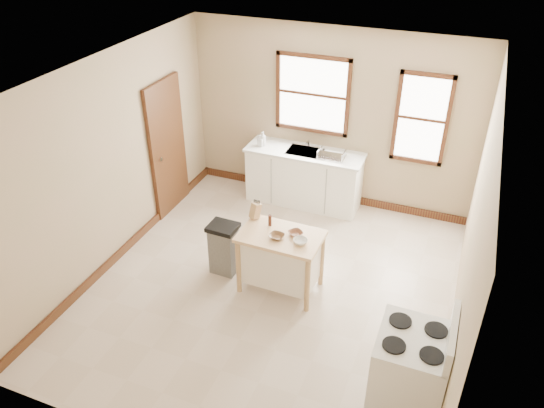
# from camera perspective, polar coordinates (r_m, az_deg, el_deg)

# --- Properties ---
(floor) EXTENTS (5.00, 5.00, 0.00)m
(floor) POSITION_cam_1_polar(r_m,az_deg,el_deg) (6.99, -0.12, -9.00)
(floor) COLOR beige
(floor) RESTS_ON ground
(ceiling) EXTENTS (5.00, 5.00, 0.00)m
(ceiling) POSITION_cam_1_polar(r_m,az_deg,el_deg) (5.58, -0.16, 13.33)
(ceiling) COLOR white
(ceiling) RESTS_ON ground
(wall_back) EXTENTS (4.50, 0.04, 2.80)m
(wall_back) POSITION_cam_1_polar(r_m,az_deg,el_deg) (8.30, 6.32, 9.15)
(wall_back) COLOR tan
(wall_back) RESTS_ON ground
(wall_left) EXTENTS (0.04, 5.00, 2.80)m
(wall_left) POSITION_cam_1_polar(r_m,az_deg,el_deg) (7.21, -17.05, 4.23)
(wall_left) COLOR tan
(wall_left) RESTS_ON ground
(wall_right) EXTENTS (0.04, 5.00, 2.80)m
(wall_right) POSITION_cam_1_polar(r_m,az_deg,el_deg) (5.86, 20.81, -3.30)
(wall_right) COLOR tan
(wall_right) RESTS_ON ground
(window_main) EXTENTS (1.17, 0.06, 1.22)m
(window_main) POSITION_cam_1_polar(r_m,az_deg,el_deg) (8.24, 4.38, 11.68)
(window_main) COLOR #3A140F
(window_main) RESTS_ON wall_back
(window_side) EXTENTS (0.77, 0.06, 1.37)m
(window_side) POSITION_cam_1_polar(r_m,az_deg,el_deg) (8.00, 15.79, 8.78)
(window_side) COLOR #3A140F
(window_side) RESTS_ON wall_back
(door_left) EXTENTS (0.06, 0.90, 2.10)m
(door_left) POSITION_cam_1_polar(r_m,az_deg,el_deg) (8.27, -11.17, 5.99)
(door_left) COLOR #3A140F
(door_left) RESTS_ON ground
(baseboard_back) EXTENTS (4.50, 0.04, 0.12)m
(baseboard_back) POSITION_cam_1_polar(r_m,az_deg,el_deg) (8.88, 5.77, 1.08)
(baseboard_back) COLOR #3A140F
(baseboard_back) RESTS_ON ground
(baseboard_left) EXTENTS (0.04, 5.00, 0.12)m
(baseboard_left) POSITION_cam_1_polar(r_m,az_deg,el_deg) (7.87, -15.37, -4.47)
(baseboard_left) COLOR #3A140F
(baseboard_left) RESTS_ON ground
(sink_counter) EXTENTS (1.86, 0.62, 0.92)m
(sink_counter) POSITION_cam_1_polar(r_m,az_deg,el_deg) (8.53, 3.46, 2.91)
(sink_counter) COLOR white
(sink_counter) RESTS_ON ground
(faucet) EXTENTS (0.03, 0.03, 0.22)m
(faucet) POSITION_cam_1_polar(r_m,az_deg,el_deg) (8.42, 3.98, 6.86)
(faucet) COLOR silver
(faucet) RESTS_ON sink_counter
(soap_bottle_a) EXTENTS (0.11, 0.11, 0.23)m
(soap_bottle_a) POSITION_cam_1_polar(r_m,az_deg,el_deg) (8.44, -0.96, 7.03)
(soap_bottle_a) COLOR #B2B2B2
(soap_bottle_a) RESTS_ON sink_counter
(soap_bottle_b) EXTENTS (0.09, 0.10, 0.19)m
(soap_bottle_b) POSITION_cam_1_polar(r_m,az_deg,el_deg) (8.44, -1.23, 6.88)
(soap_bottle_b) COLOR #B2B2B2
(soap_bottle_b) RESTS_ON sink_counter
(dish_rack) EXTENTS (0.46, 0.38, 0.10)m
(dish_rack) POSITION_cam_1_polar(r_m,az_deg,el_deg) (8.14, 6.44, 5.33)
(dish_rack) COLOR silver
(dish_rack) RESTS_ON sink_counter
(kitchen_island) EXTENTS (1.03, 0.67, 0.83)m
(kitchen_island) POSITION_cam_1_polar(r_m,az_deg,el_deg) (6.74, 0.92, -6.23)
(kitchen_island) COLOR #E0C284
(kitchen_island) RESTS_ON ground
(knife_block) EXTENTS (0.13, 0.13, 0.20)m
(knife_block) POSITION_cam_1_polar(r_m,az_deg,el_deg) (6.76, -1.80, -0.79)
(knife_block) COLOR #D6B970
(knife_block) RESTS_ON kitchen_island
(pepper_grinder) EXTENTS (0.05, 0.05, 0.15)m
(pepper_grinder) POSITION_cam_1_polar(r_m,az_deg,el_deg) (6.62, -0.23, -1.77)
(pepper_grinder) COLOR #3D1B10
(pepper_grinder) RESTS_ON kitchen_island
(bowl_a) EXTENTS (0.20, 0.20, 0.04)m
(bowl_a) POSITION_cam_1_polar(r_m,az_deg,el_deg) (6.43, 0.51, -3.49)
(bowl_a) COLOR brown
(bowl_a) RESTS_ON kitchen_island
(bowl_b) EXTENTS (0.24, 0.24, 0.04)m
(bowl_b) POSITION_cam_1_polar(r_m,az_deg,el_deg) (6.49, 2.55, -3.16)
(bowl_b) COLOR brown
(bowl_b) RESTS_ON kitchen_island
(bowl_c) EXTENTS (0.22, 0.22, 0.05)m
(bowl_c) POSITION_cam_1_polar(r_m,az_deg,el_deg) (6.34, 3.07, -4.04)
(bowl_c) COLOR silver
(bowl_c) RESTS_ON kitchen_island
(trash_bin) EXTENTS (0.39, 0.33, 0.73)m
(trash_bin) POSITION_cam_1_polar(r_m,az_deg,el_deg) (7.08, -5.18, -4.76)
(trash_bin) COLOR slate
(trash_bin) RESTS_ON ground
(gas_stove) EXTENTS (0.73, 0.74, 1.18)m
(gas_stove) POSITION_cam_1_polar(r_m,az_deg,el_deg) (5.48, 14.68, -16.13)
(gas_stove) COLOR white
(gas_stove) RESTS_ON ground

